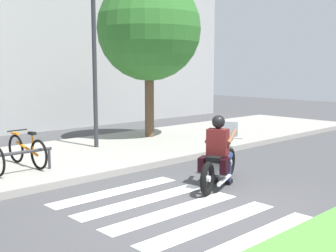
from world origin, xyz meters
name	(u,v)px	position (x,y,z in m)	size (l,w,h in m)	color
ground_plane	(193,206)	(0.00, 0.00, 0.00)	(48.00, 48.00, 0.00)	#424244
grass_median	(323,244)	(0.00, -2.38, 0.04)	(24.00, 1.10, 0.08)	#4C8C38
sidewalk	(56,159)	(0.00, 4.75, 0.07)	(24.00, 4.40, 0.15)	gray
crosswalk_stripe_0	(255,239)	(-0.44, -1.60, 0.00)	(2.80, 0.40, 0.01)	white
crosswalk_stripe_1	(211,224)	(-0.44, -0.80, 0.00)	(2.80, 0.40, 0.01)	white
crosswalk_stripe_2	(174,211)	(-0.44, 0.00, 0.00)	(2.80, 0.40, 0.01)	white
crosswalk_stripe_3	(143,200)	(-0.44, 0.80, 0.00)	(2.80, 0.40, 0.01)	white
crosswalk_stripe_4	(116,191)	(-0.44, 1.60, 0.00)	(2.80, 0.40, 0.01)	white
motorcycle	(220,163)	(1.36, 0.54, 0.46)	(2.05, 1.02, 1.22)	black
rider	(219,145)	(1.29, 0.51, 0.83)	(0.75, 0.69, 1.44)	#591919
bicycle_3	(27,150)	(-1.01, 4.18, 0.52)	(0.48, 1.68, 0.80)	black
street_lamp	(94,54)	(1.50, 5.15, 2.74)	(0.28, 0.28, 4.56)	#2D2D33
tree_near_rack	(149,29)	(3.83, 5.55, 3.57)	(3.28, 3.28, 5.22)	brown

